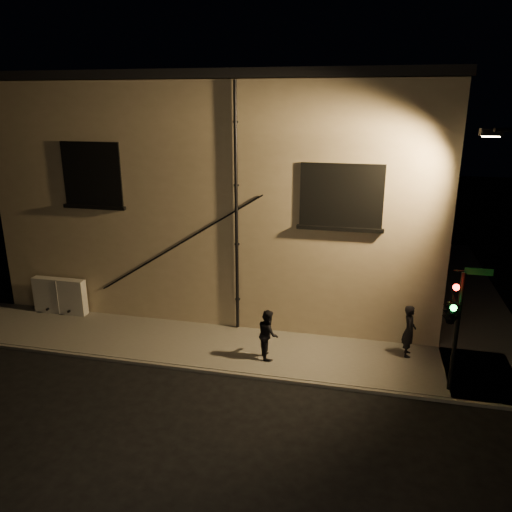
% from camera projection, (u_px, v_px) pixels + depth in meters
% --- Properties ---
extents(ground, '(90.00, 90.00, 0.00)m').
position_uv_depth(ground, '(271.00, 379.00, 14.66)').
color(ground, black).
extents(sidewalk, '(21.00, 16.00, 0.12)m').
position_uv_depth(sidewalk, '(327.00, 320.00, 18.47)').
color(sidewalk, '#605C56').
rests_on(sidewalk, ground).
extents(building, '(16.20, 12.23, 8.80)m').
position_uv_depth(building, '(246.00, 181.00, 22.36)').
color(building, tan).
rests_on(building, ground).
extents(utility_cabinet, '(2.07, 0.35, 1.36)m').
position_uv_depth(utility_cabinet, '(60.00, 296.00, 18.80)').
color(utility_cabinet, beige).
rests_on(utility_cabinet, sidewalk).
extents(pedestrian_a, '(0.41, 0.62, 1.68)m').
position_uv_depth(pedestrian_a, '(409.00, 331.00, 15.58)').
color(pedestrian_a, black).
rests_on(pedestrian_a, sidewalk).
extents(pedestrian_b, '(0.84, 0.93, 1.58)m').
position_uv_depth(pedestrian_b, '(268.00, 334.00, 15.50)').
color(pedestrian_b, black).
rests_on(pedestrian_b, sidewalk).
extents(traffic_signal, '(1.16, 2.08, 3.59)m').
position_uv_depth(traffic_signal, '(452.00, 310.00, 13.19)').
color(traffic_signal, black).
rests_on(traffic_signal, sidewalk).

